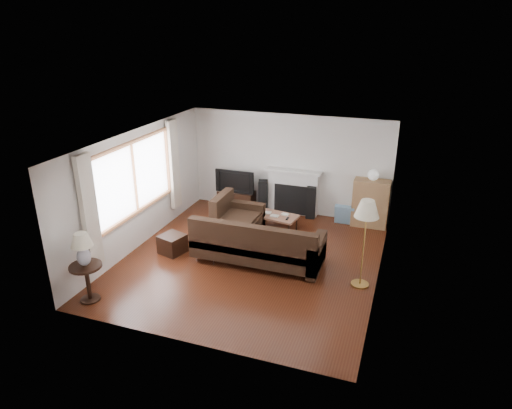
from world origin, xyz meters
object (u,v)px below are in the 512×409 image
(sectional_sofa, at_px, (258,242))
(coffee_table, at_px, (275,223))
(floor_lamp, at_px, (364,244))
(side_table, at_px, (88,283))
(tv_stand, at_px, (237,200))
(bookshelf, at_px, (370,203))

(sectional_sofa, distance_m, coffee_table, 1.57)
(floor_lamp, distance_m, side_table, 4.85)
(sectional_sofa, bearing_deg, coffee_table, 94.12)
(tv_stand, relative_size, side_table, 1.36)
(tv_stand, xyz_separation_m, side_table, (-0.84, -4.79, 0.11))
(coffee_table, bearing_deg, floor_lamp, -29.76)
(tv_stand, bearing_deg, bookshelf, 0.42)
(coffee_table, distance_m, side_table, 4.39)
(side_table, bearing_deg, floor_lamp, 25.16)
(floor_lamp, bearing_deg, sectional_sofa, 174.50)
(tv_stand, bearing_deg, side_table, -99.98)
(coffee_table, bearing_deg, side_table, -111.02)
(floor_lamp, xyz_separation_m, side_table, (-4.37, -2.05, -0.50))
(sectional_sofa, bearing_deg, side_table, -135.73)
(sectional_sofa, xyz_separation_m, floor_lamp, (2.06, -0.20, 0.39))
(tv_stand, height_order, floor_lamp, floor_lamp)
(bookshelf, bearing_deg, tv_stand, -179.58)
(bookshelf, relative_size, sectional_sofa, 0.41)
(sectional_sofa, xyz_separation_m, coffee_table, (-0.11, 1.55, -0.25))
(tv_stand, relative_size, bookshelf, 0.82)
(coffee_table, xyz_separation_m, side_table, (-2.20, -3.80, 0.14))
(sectional_sofa, xyz_separation_m, side_table, (-2.31, -2.25, -0.11))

